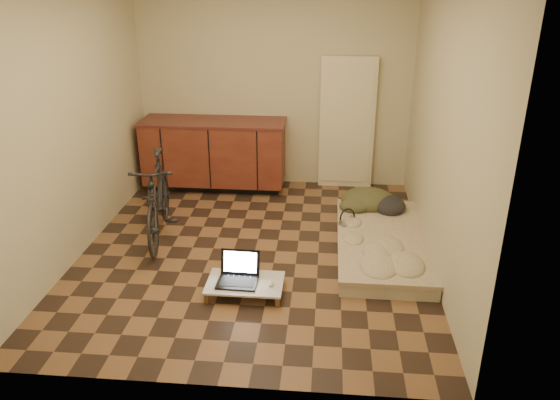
# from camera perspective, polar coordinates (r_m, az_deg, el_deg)

# --- Properties ---
(room_shell) EXTENTS (3.50, 4.00, 2.60)m
(room_shell) POSITION_cam_1_polar(r_m,az_deg,el_deg) (5.18, -2.89, 7.50)
(room_shell) COLOR brown
(room_shell) RESTS_ON ground
(cabinets) EXTENTS (1.84, 0.62, 0.91)m
(cabinets) POSITION_cam_1_polar(r_m,az_deg,el_deg) (7.16, -6.87, 4.82)
(cabinets) COLOR black
(cabinets) RESTS_ON ground
(appliance_panel) EXTENTS (0.70, 0.10, 1.70)m
(appliance_panel) POSITION_cam_1_polar(r_m,az_deg,el_deg) (7.13, 7.01, 7.95)
(appliance_panel) COLOR #F1E9BE
(appliance_panel) RESTS_ON ground
(bicycle) EXTENTS (0.70, 1.60, 1.00)m
(bicycle) POSITION_cam_1_polar(r_m,az_deg,el_deg) (5.89, -12.68, 0.65)
(bicycle) COLOR black
(bicycle) RESTS_ON ground
(futon) EXTENTS (0.91, 1.88, 0.16)m
(futon) POSITION_cam_1_polar(r_m,az_deg,el_deg) (5.73, 10.56, -4.43)
(futon) COLOR #C2B89B
(futon) RESTS_ON ground
(clothing_pile) EXTENTS (0.66, 0.55, 0.26)m
(clothing_pile) POSITION_cam_1_polar(r_m,az_deg,el_deg) (6.34, 9.77, 0.53)
(clothing_pile) COLOR #3C3E24
(clothing_pile) RESTS_ON futon
(headphones) EXTENTS (0.31, 0.31, 0.15)m
(headphones) POSITION_cam_1_polar(r_m,az_deg,el_deg) (5.88, 7.06, -1.77)
(headphones) COLOR black
(headphones) RESTS_ON futon
(lap_desk) EXTENTS (0.68, 0.44, 0.11)m
(lap_desk) POSITION_cam_1_polar(r_m,az_deg,el_deg) (4.93, -3.68, -8.68)
(lap_desk) COLOR brown
(lap_desk) RESTS_ON ground
(laptop) EXTENTS (0.36, 0.33, 0.24)m
(laptop) POSITION_cam_1_polar(r_m,az_deg,el_deg) (4.92, -4.37, -7.85)
(laptop) COLOR black
(laptop) RESTS_ON lap_desk
(mouse) EXTENTS (0.06, 0.10, 0.03)m
(mouse) POSITION_cam_1_polar(r_m,az_deg,el_deg) (4.86, -0.98, -8.70)
(mouse) COLOR silver
(mouse) RESTS_ON lap_desk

